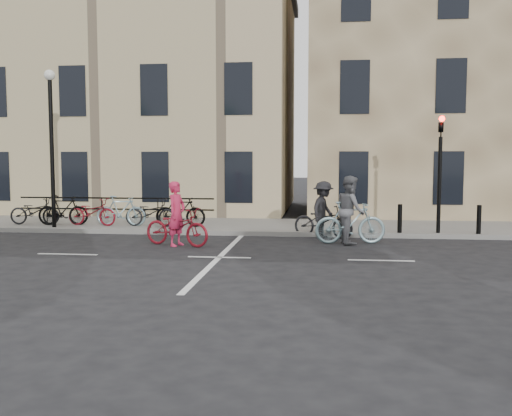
# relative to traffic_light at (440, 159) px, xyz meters

# --- Properties ---
(ground) EXTENTS (120.00, 120.00, 0.00)m
(ground) POSITION_rel_traffic_light_xyz_m (-6.20, -4.34, -2.45)
(ground) COLOR black
(ground) RESTS_ON ground
(sidewalk) EXTENTS (46.00, 4.00, 0.15)m
(sidewalk) POSITION_rel_traffic_light_xyz_m (-10.20, 1.66, -2.38)
(sidewalk) COLOR slate
(sidewalk) RESTS_ON ground
(building_east) EXTENTS (14.00, 10.00, 12.00)m
(building_east) POSITION_rel_traffic_light_xyz_m (2.80, 8.66, 3.70)
(building_east) COLOR #826D4E
(building_east) RESTS_ON sidewalk
(building_west) EXTENTS (20.00, 10.00, 10.00)m
(building_west) POSITION_rel_traffic_light_xyz_m (-15.20, 8.66, 2.70)
(building_west) COLOR tan
(building_west) RESTS_ON sidewalk
(traffic_light) EXTENTS (0.18, 0.30, 3.90)m
(traffic_light) POSITION_rel_traffic_light_xyz_m (0.00, 0.00, 0.00)
(traffic_light) COLOR black
(traffic_light) RESTS_ON sidewalk
(lamp_post) EXTENTS (0.36, 0.36, 5.28)m
(lamp_post) POSITION_rel_traffic_light_xyz_m (-12.70, 0.06, 1.04)
(lamp_post) COLOR black
(lamp_post) RESTS_ON sidewalk
(bollard_east) EXTENTS (0.14, 0.14, 0.90)m
(bollard_east) POSITION_rel_traffic_light_xyz_m (-1.20, -0.09, -1.85)
(bollard_east) COLOR black
(bollard_east) RESTS_ON sidewalk
(bollard_west) EXTENTS (0.14, 0.14, 0.90)m
(bollard_west) POSITION_rel_traffic_light_xyz_m (1.20, -0.09, -1.85)
(bollard_west) COLOR black
(bollard_west) RESTS_ON sidewalk
(parked_bikes) EXTENTS (7.25, 1.23, 1.05)m
(parked_bikes) POSITION_rel_traffic_light_xyz_m (-11.12, 0.70, -1.81)
(parked_bikes) COLOR black
(parked_bikes) RESTS_ON sidewalk
(cyclist_pink) EXTENTS (2.18, 1.37, 1.84)m
(cyclist_pink) POSITION_rel_traffic_light_xyz_m (-7.74, -2.58, -1.82)
(cyclist_pink) COLOR maroon
(cyclist_pink) RESTS_ON ground
(cyclist_grey) EXTENTS (2.12, 1.07, 1.99)m
(cyclist_grey) POSITION_rel_traffic_light_xyz_m (-2.82, -1.63, -1.65)
(cyclist_grey) COLOR #7E9DA4
(cyclist_grey) RESTS_ON ground
(cyclist_dark) EXTENTS (2.10, 1.48, 1.78)m
(cyclist_dark) POSITION_rel_traffic_light_xyz_m (-3.59, -0.44, -1.75)
(cyclist_dark) COLOR black
(cyclist_dark) RESTS_ON ground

